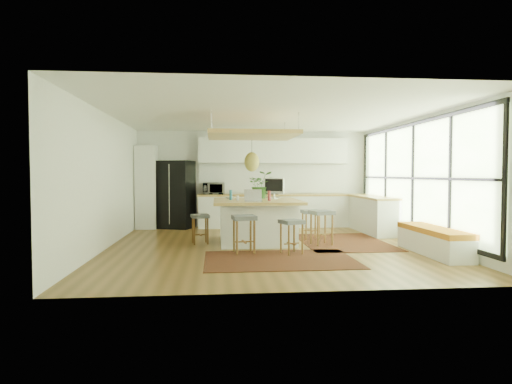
{
  "coord_description": "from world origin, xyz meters",
  "views": [
    {
      "loc": [
        -1.08,
        -8.8,
        1.49
      ],
      "look_at": [
        -0.2,
        0.5,
        1.1
      ],
      "focal_mm": 30.24,
      "sensor_mm": 36.0,
      "label": 1
    }
  ],
  "objects": [
    {
      "name": "window_bench",
      "position": [
        2.95,
        -1.2,
        0.25
      ],
      "size": [
        0.52,
        2.0,
        0.5
      ],
      "primitive_type": null,
      "color": "silver",
      "rests_on": "floor"
    },
    {
      "name": "back_counter_top",
      "position": [
        0.55,
        3.18,
        0.9
      ],
      "size": [
        4.24,
        0.64,
        0.05
      ],
      "primitive_type": "cube",
      "color": "#A28139",
      "rests_on": "back_counter_base"
    },
    {
      "name": "ceiling",
      "position": [
        0.0,
        0.0,
        2.7
      ],
      "size": [
        7.0,
        7.0,
        0.0
      ],
      "primitive_type": "plane",
      "rotation": [
        3.14,
        0.0,
        0.0
      ],
      "color": "white",
      "rests_on": "ground"
    },
    {
      "name": "wall_front",
      "position": [
        0.0,
        -3.5,
        1.35
      ],
      "size": [
        6.5,
        0.0,
        6.5
      ],
      "primitive_type": "plane",
      "rotation": [
        -1.57,
        0.0,
        0.0
      ],
      "color": "white",
      "rests_on": "ground"
    },
    {
      "name": "rug_near",
      "position": [
        0.03,
        -1.45,
        0.01
      ],
      "size": [
        2.6,
        1.8,
        0.01
      ],
      "primitive_type": "cube",
      "color": "black",
      "rests_on": "floor"
    },
    {
      "name": "floor",
      "position": [
        0.0,
        0.0,
        0.0
      ],
      "size": [
        7.0,
        7.0,
        0.0
      ],
      "primitive_type": "plane",
      "color": "brown",
      "rests_on": "ground"
    },
    {
      "name": "range",
      "position": [
        0.3,
        3.18,
        0.5
      ],
      "size": [
        0.76,
        0.62,
        1.0
      ],
      "primitive_type": null,
      "color": "#A5A5AA",
      "rests_on": "floor"
    },
    {
      "name": "backsplash",
      "position": [
        0.55,
        3.48,
        1.35
      ],
      "size": [
        4.2,
        0.02,
        0.8
      ],
      "primitive_type": "cube",
      "color": "white",
      "rests_on": "wall_back"
    },
    {
      "name": "monitor",
      "position": [
        0.24,
        0.79,
        1.19
      ],
      "size": [
        0.51,
        0.47,
        0.48
      ],
      "primitive_type": null,
      "rotation": [
        0.0,
        0.0,
        -0.68
      ],
      "color": "#A5A5AA",
      "rests_on": "island"
    },
    {
      "name": "ceiling_panel",
      "position": [
        -0.3,
        0.4,
        2.05
      ],
      "size": [
        1.86,
        1.86,
        0.8
      ],
      "primitive_type": null,
      "color": "#A28139",
      "rests_on": "ceiling"
    },
    {
      "name": "island_bowl",
      "position": [
        -0.75,
        0.85,
        0.96
      ],
      "size": [
        0.28,
        0.28,
        0.05
      ],
      "primitive_type": "imported",
      "rotation": [
        0.0,
        0.0,
        0.36
      ],
      "color": "silver",
      "rests_on": "island"
    },
    {
      "name": "rug_right",
      "position": [
        1.7,
        0.35,
        0.01
      ],
      "size": [
        1.8,
        2.6,
        0.01
      ],
      "primitive_type": "cube",
      "color": "black",
      "rests_on": "floor"
    },
    {
      "name": "stool_right_front",
      "position": [
        1.13,
        0.01,
        0.35
      ],
      "size": [
        0.51,
        0.51,
        0.73
      ],
      "primitive_type": null,
      "rotation": [
        0.0,
        0.0,
        1.79
      ],
      "color": "#4E5256",
      "rests_on": "floor"
    },
    {
      "name": "right_counter_top",
      "position": [
        2.93,
        2.0,
        0.9
      ],
      "size": [
        0.64,
        2.54,
        0.05
      ],
      "primitive_type": "cube",
      "color": "#A28139",
      "rests_on": "right_counter_base"
    },
    {
      "name": "laptop",
      "position": [
        -0.31,
        -0.13,
        1.05
      ],
      "size": [
        0.37,
        0.39,
        0.27
      ],
      "primitive_type": null,
      "rotation": [
        0.0,
        0.0,
        -0.02
      ],
      "color": "#A5A5AA",
      "rests_on": "island"
    },
    {
      "name": "stool_right_back",
      "position": [
        1.08,
        0.79,
        0.35
      ],
      "size": [
        0.42,
        0.42,
        0.67
      ],
      "primitive_type": null,
      "rotation": [
        0.0,
        0.0,
        1.63
      ],
      "color": "#4E5256",
      "rests_on": "floor"
    },
    {
      "name": "microwave",
      "position": [
        -1.13,
        3.18,
        1.13
      ],
      "size": [
        0.61,
        0.36,
        0.4
      ],
      "primitive_type": "imported",
      "rotation": [
        0.0,
        0.0,
        0.05
      ],
      "color": "#A5A5AA",
      "rests_on": "back_counter_top"
    },
    {
      "name": "island_bottle_1",
      "position": [
        -0.59,
        0.29,
        1.03
      ],
      "size": [
        0.07,
        0.07,
        0.19
      ],
      "primitive_type": "cylinder",
      "color": "white",
      "rests_on": "island"
    },
    {
      "name": "stool_left_side",
      "position": [
        -1.41,
        0.44,
        0.35
      ],
      "size": [
        0.43,
        0.43,
        0.63
      ],
      "primitive_type": null,
      "rotation": [
        0.0,
        0.0,
        -1.4
      ],
      "color": "#4E5256",
      "rests_on": "floor"
    },
    {
      "name": "right_counter_base",
      "position": [
        2.93,
        2.0,
        0.44
      ],
      "size": [
        0.6,
        2.5,
        0.88
      ],
      "primitive_type": "cube",
      "color": "silver",
      "rests_on": "floor"
    },
    {
      "name": "window_wall",
      "position": [
        3.22,
        0.0,
        1.4
      ],
      "size": [
        0.1,
        6.2,
        2.6
      ],
      "primitive_type": null,
      "color": "black",
      "rests_on": "wall_right"
    },
    {
      "name": "upper_cabinets",
      "position": [
        0.55,
        3.32,
        2.15
      ],
      "size": [
        4.2,
        0.34,
        0.7
      ],
      "primitive_type": "cube",
      "color": "silver",
      "rests_on": "wall_back"
    },
    {
      "name": "fridge",
      "position": [
        -2.18,
        3.21,
        0.93
      ],
      "size": [
        1.11,
        0.99,
        1.85
      ],
      "primitive_type": null,
      "rotation": [
        0.0,
        0.0,
        -0.34
      ],
      "color": "black",
      "rests_on": "floor"
    },
    {
      "name": "island_bottle_2",
      "position": [
        0.06,
        0.14,
        1.03
      ],
      "size": [
        0.07,
        0.07,
        0.19
      ],
      "primitive_type": "cylinder",
      "color": "#A1353B",
      "rests_on": "island"
    },
    {
      "name": "back_counter_base",
      "position": [
        0.55,
        3.18,
        0.44
      ],
      "size": [
        4.2,
        0.6,
        0.88
      ],
      "primitive_type": "cube",
      "color": "silver",
      "rests_on": "floor"
    },
    {
      "name": "island_bottle_0",
      "position": [
        -0.74,
        0.54,
        1.03
      ],
      "size": [
        0.07,
        0.07,
        0.19
      ],
      "primitive_type": "cylinder",
      "color": "teal",
      "rests_on": "island"
    },
    {
      "name": "stool_near_left",
      "position": [
        -0.55,
        -0.8,
        0.35
      ],
      "size": [
        0.48,
        0.48,
        0.72
      ],
      "primitive_type": null,
      "rotation": [
        0.0,
        0.0,
        0.13
      ],
      "color": "#4E5256",
      "rests_on": "floor"
    },
    {
      "name": "wall_back",
      "position": [
        0.0,
        3.5,
        1.35
      ],
      "size": [
        6.5,
        0.0,
        6.5
      ],
      "primitive_type": "plane",
      "rotation": [
        1.57,
        0.0,
        0.0
      ],
      "color": "white",
      "rests_on": "ground"
    },
    {
      "name": "island_plant",
      "position": [
        -0.04,
        1.03,
        1.17
      ],
      "size": [
        0.58,
        0.64,
        0.48
      ],
      "primitive_type": "imported",
      "rotation": [
        0.0,
        0.0,
        0.03
      ],
      "color": "#1E4C19",
      "rests_on": "island"
    },
    {
      "name": "wall_right",
      "position": [
        3.25,
        0.0,
        1.35
      ],
      "size": [
        0.0,
        7.0,
        7.0
      ],
      "primitive_type": "plane",
      "rotation": [
        1.57,
        0.0,
        -1.57
      ],
      "color": "white",
      "rests_on": "ground"
    },
    {
      "name": "stool_near_right",
      "position": [
        0.33,
        -0.95,
        0.35
      ],
      "size": [
        0.49,
        0.49,
        0.64
      ],
      "primitive_type": null,
      "rotation": [
        0.0,
        0.0,
        0.37
      ],
      "color": "#4E5256",
      "rests_on": "floor"
    },
    {
      "name": "island",
      "position": [
        -0.19,
        0.44,
        0.47
      ],
      "size": [
        1.85,
        1.85,
        0.93
      ],
      "primitive_type": null,
      "color": "#A28139",
      "rests_on": "floor"
    },
    {
      "name": "wall_left",
      "position": [
        -3.25,
        0.0,
        1.35
      ],
      "size": [
        0.0,
        7.0,
        7.0
      ],
      "primitive_type": "plane",
      "rotation": [
        1.57,
        0.0,
        1.57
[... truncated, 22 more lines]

